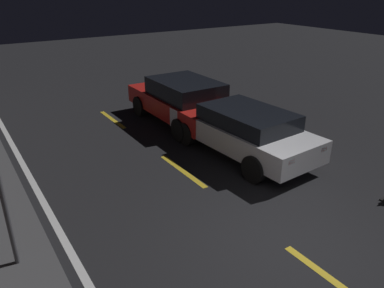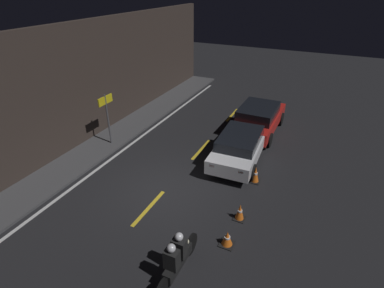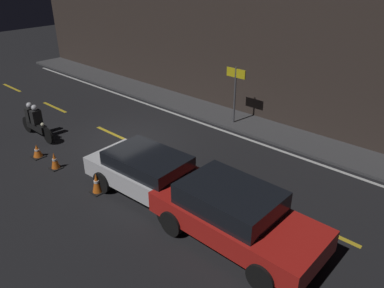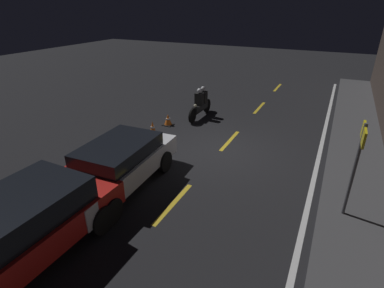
{
  "view_description": "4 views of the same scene",
  "coord_description": "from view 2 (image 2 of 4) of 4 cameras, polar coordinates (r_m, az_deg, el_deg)",
  "views": [
    {
      "loc": [
        -3.53,
        4.36,
        4.34
      ],
      "look_at": [
        2.74,
        0.22,
        1.06
      ],
      "focal_mm": 35.0,
      "sensor_mm": 36.0,
      "label": 1
    },
    {
      "loc": [
        -7.61,
        -4.8,
        6.96
      ],
      "look_at": [
        2.03,
        -0.22,
        1.07
      ],
      "focal_mm": 28.0,
      "sensor_mm": 36.0,
      "label": 2
    },
    {
      "loc": [
        10.64,
        -8.11,
        6.42
      ],
      "look_at": [
        3.36,
        -0.0,
        0.99
      ],
      "focal_mm": 35.0,
      "sensor_mm": 36.0,
      "label": 3
    },
    {
      "loc": [
        9.17,
        3.33,
        4.86
      ],
      "look_at": [
        1.71,
        -0.32,
        0.94
      ],
      "focal_mm": 28.0,
      "sensor_mm": 36.0,
      "label": 4
    }
  ],
  "objects": [
    {
      "name": "taxi_red",
      "position": [
        15.61,
        12.5,
        4.88
      ],
      "size": [
        4.37,
        2.05,
        1.46
      ],
      "rotation": [
        0.0,
        0.0,
        -0.01
      ],
      "color": "red",
      "rests_on": "ground"
    },
    {
      "name": "traffic_cone_near",
      "position": [
        9.33,
        6.73,
        -17.44
      ],
      "size": [
        0.43,
        0.43,
        0.49
      ],
      "color": "black",
      "rests_on": "ground"
    },
    {
      "name": "lane_solid_kerb",
      "position": [
        13.08,
        -17.93,
        -4.85
      ],
      "size": [
        25.2,
        0.14,
        0.01
      ],
      "color": "silver",
      "rests_on": "ground"
    },
    {
      "name": "building_front",
      "position": [
        13.46,
        -26.77,
        7.39
      ],
      "size": [
        28.0,
        0.3,
        5.44
      ],
      "color": "#382D28",
      "rests_on": "ground"
    },
    {
      "name": "motorcycle",
      "position": [
        8.25,
        -2.96,
        -21.02
      ],
      "size": [
        2.27,
        0.36,
        1.4
      ],
      "rotation": [
        0.0,
        0.0,
        -0.0
      ],
      "color": "black",
      "rests_on": "ground"
    },
    {
      "name": "traffic_cone_mid",
      "position": [
        10.15,
        9.1,
        -12.67
      ],
      "size": [
        0.37,
        0.37,
        0.59
      ],
      "color": "black",
      "rests_on": "ground"
    },
    {
      "name": "lane_dash_c",
      "position": [
        10.73,
        -8.23,
        -11.92
      ],
      "size": [
        2.0,
        0.14,
        0.01
      ],
      "color": "gold",
      "rests_on": "ground"
    },
    {
      "name": "sedan_white",
      "position": [
        13.02,
        9.21,
        -0.11
      ],
      "size": [
        4.43,
        2.02,
        1.32
      ],
      "rotation": [
        0.0,
        0.0,
        0.05
      ],
      "color": "silver",
      "rests_on": "ground"
    },
    {
      "name": "shop_sign",
      "position": [
        14.12,
        -15.95,
        6.27
      ],
      "size": [
        0.9,
        0.08,
        2.4
      ],
      "color": "#4C4C51",
      "rests_on": "raised_curb"
    },
    {
      "name": "ground_plane",
      "position": [
        11.37,
        -5.49,
        -9.02
      ],
      "size": [
        56.0,
        56.0,
        0.0
      ],
      "primitive_type": "plane",
      "color": "black"
    },
    {
      "name": "lane_dash_d",
      "position": [
        13.95,
        1.75,
        -1.03
      ],
      "size": [
        2.0,
        0.14,
        0.01
      ],
      "color": "gold",
      "rests_on": "ground"
    },
    {
      "name": "traffic_cone_far",
      "position": [
        11.9,
        11.96,
        -5.7
      ],
      "size": [
        0.39,
        0.39,
        0.67
      ],
      "color": "black",
      "rests_on": "ground"
    },
    {
      "name": "raised_curb",
      "position": [
        13.79,
        -21.55,
        -3.42
      ],
      "size": [
        28.0,
        1.81,
        0.1
      ],
      "color": "#424244",
      "rests_on": "ground"
    },
    {
      "name": "lane_dash_e",
      "position": [
        17.75,
        7.66,
        5.54
      ],
      "size": [
        2.0,
        0.14,
        0.01
      ],
      "color": "gold",
      "rests_on": "ground"
    }
  ]
}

